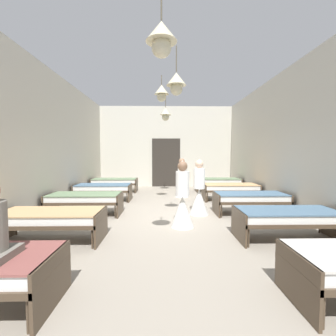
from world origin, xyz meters
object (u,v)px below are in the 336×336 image
at_px(bed_right_row_3, 230,188).
at_px(nurse_near_aisle, 199,195).
at_px(bed_right_row_2, 250,198).
at_px(nurse_far_aisle, 182,203).
at_px(bed_left_row_2, 85,199).
at_px(bed_right_row_4, 218,181).
at_px(bed_left_row_3, 103,188).
at_px(bed_left_row_1, 51,218).
at_px(bed_right_row_1, 288,217).
at_px(bed_left_row_4, 115,182).
at_px(nurse_mid_aisle, 182,183).

xyz_separation_m(bed_right_row_3, nurse_near_aisle, (-1.39, -1.90, 0.09)).
height_order(bed_right_row_2, nurse_far_aisle, nurse_far_aisle).
distance_m(bed_left_row_2, bed_right_row_4, 5.85).
height_order(bed_left_row_2, nurse_far_aisle, nurse_far_aisle).
relative_size(bed_left_row_3, bed_right_row_3, 1.00).
distance_m(bed_left_row_1, bed_right_row_3, 5.85).
distance_m(bed_right_row_1, bed_right_row_2, 1.90).
distance_m(bed_left_row_3, bed_right_row_3, 4.45).
distance_m(bed_left_row_1, bed_left_row_3, 3.80).
bearing_deg(bed_left_row_4, nurse_near_aisle, -51.20).
height_order(bed_right_row_1, bed_left_row_3, same).
xyz_separation_m(bed_left_row_1, bed_right_row_1, (4.45, 0.00, 0.00)).
height_order(bed_left_row_1, bed_left_row_3, same).
bearing_deg(bed_right_row_1, bed_right_row_2, 90.00).
bearing_deg(bed_right_row_3, bed_left_row_1, -139.49).
height_order(bed_right_row_4, nurse_near_aisle, nurse_near_aisle).
distance_m(bed_left_row_1, bed_right_row_4, 7.23).
xyz_separation_m(nurse_near_aisle, nurse_far_aisle, (-0.54, -1.08, 0.00)).
relative_size(bed_right_row_3, bed_left_row_4, 1.00).
xyz_separation_m(bed_left_row_3, bed_right_row_4, (4.45, 1.90, 0.00)).
bearing_deg(bed_left_row_2, nurse_near_aisle, 0.00).
relative_size(bed_left_row_1, bed_right_row_4, 1.00).
xyz_separation_m(bed_left_row_2, bed_left_row_4, (0.00, 3.80, 0.00)).
bearing_deg(bed_left_row_1, nurse_mid_aisle, 58.16).
bearing_deg(nurse_near_aisle, nurse_far_aisle, 66.59).
xyz_separation_m(nurse_near_aisle, nurse_mid_aisle, (-0.27, 2.59, 0.00)).
relative_size(bed_left_row_2, nurse_far_aisle, 1.28).
height_order(bed_right_row_1, nurse_near_aisle, nurse_near_aisle).
distance_m(bed_right_row_3, nurse_mid_aisle, 1.80).
xyz_separation_m(bed_left_row_1, nurse_near_aisle, (3.06, 1.90, 0.09)).
bearing_deg(bed_left_row_1, nurse_near_aisle, 31.87).
bearing_deg(nurse_near_aisle, nurse_mid_aisle, -80.97).
relative_size(bed_right_row_1, bed_left_row_2, 1.00).
height_order(bed_right_row_2, bed_left_row_3, same).
bearing_deg(bed_left_row_2, bed_right_row_4, 40.51).
xyz_separation_m(bed_left_row_3, bed_right_row_3, (4.45, 0.00, 0.00)).
bearing_deg(nurse_near_aisle, bed_right_row_1, 129.33).
height_order(bed_left_row_1, bed_right_row_4, same).
distance_m(bed_right_row_1, nurse_mid_aisle, 4.79).
distance_m(bed_left_row_3, bed_left_row_4, 1.90).
bearing_deg(bed_left_row_4, bed_right_row_3, -23.13).
bearing_deg(nurse_mid_aisle, nurse_far_aisle, -169.20).
bearing_deg(bed_right_row_2, nurse_far_aisle, -150.80).
relative_size(bed_left_row_2, bed_right_row_3, 1.00).
xyz_separation_m(bed_left_row_2, nurse_near_aisle, (3.06, 0.00, 0.09)).
relative_size(bed_right_row_4, nurse_far_aisle, 1.28).
xyz_separation_m(bed_right_row_3, bed_right_row_4, (0.00, 1.90, 0.00)).
xyz_separation_m(nurse_mid_aisle, nurse_far_aisle, (-0.27, -3.67, 0.00)).
relative_size(bed_right_row_1, bed_left_row_3, 1.00).
relative_size(bed_right_row_3, nurse_near_aisle, 1.28).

